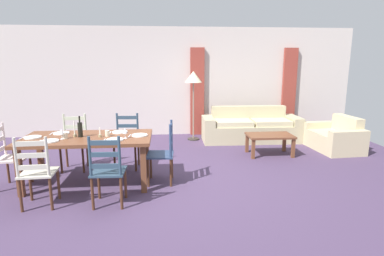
# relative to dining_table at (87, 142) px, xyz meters

# --- Properties ---
(ground_plane) EXTENTS (9.60, 9.60, 0.02)m
(ground_plane) POSITION_rel_dining_table_xyz_m (1.22, 0.06, -0.67)
(ground_plane) COLOR #473553
(wall_far) EXTENTS (9.60, 0.16, 2.70)m
(wall_far) POSITION_rel_dining_table_xyz_m (1.22, 3.36, 0.69)
(wall_far) COLOR beige
(wall_far) RESTS_ON ground_plane
(curtain_panel_left) EXTENTS (0.35, 0.08, 2.20)m
(curtain_panel_left) POSITION_rel_dining_table_xyz_m (1.99, 3.22, 0.44)
(curtain_panel_left) COLOR #95392F
(curtain_panel_left) RESTS_ON ground_plane
(curtain_panel_right) EXTENTS (0.35, 0.08, 2.20)m
(curtain_panel_right) POSITION_rel_dining_table_xyz_m (4.39, 3.22, 0.44)
(curtain_panel_right) COLOR #95392F
(curtain_panel_right) RESTS_ON ground_plane
(dining_table) EXTENTS (1.90, 0.96, 0.75)m
(dining_table) POSITION_rel_dining_table_xyz_m (0.00, 0.00, 0.00)
(dining_table) COLOR brown
(dining_table) RESTS_ON ground_plane
(dining_chair_near_left) EXTENTS (0.44, 0.42, 0.96)m
(dining_chair_near_left) POSITION_rel_dining_table_xyz_m (-0.46, -0.74, -0.19)
(dining_chair_near_left) COLOR beige
(dining_chair_near_left) RESTS_ON ground_plane
(dining_chair_near_right) EXTENTS (0.43, 0.41, 0.96)m
(dining_chair_near_right) POSITION_rel_dining_table_xyz_m (0.42, -0.77, -0.19)
(dining_chair_near_right) COLOR #2E4557
(dining_chair_near_right) RESTS_ON ground_plane
(dining_chair_far_left) EXTENTS (0.43, 0.41, 0.96)m
(dining_chair_far_left) POSITION_rel_dining_table_xyz_m (-0.41, 0.76, -0.19)
(dining_chair_far_left) COLOR beige
(dining_chair_far_left) RESTS_ON ground_plane
(dining_chair_far_right) EXTENTS (0.45, 0.43, 0.96)m
(dining_chair_far_right) POSITION_rel_dining_table_xyz_m (0.49, 0.76, -0.19)
(dining_chair_far_right) COLOR #2F4456
(dining_chair_far_right) RESTS_ON ground_plane
(dining_chair_head_west) EXTENTS (0.41, 0.43, 0.96)m
(dining_chair_head_west) POSITION_rel_dining_table_xyz_m (-1.15, -0.02, -0.19)
(dining_chair_head_west) COLOR beige
(dining_chair_head_west) RESTS_ON ground_plane
(dining_chair_head_east) EXTENTS (0.43, 0.45, 0.96)m
(dining_chair_head_east) POSITION_rel_dining_table_xyz_m (1.14, -0.02, -0.19)
(dining_chair_head_east) COLOR navy
(dining_chair_head_east) RESTS_ON ground_plane
(dinner_plate_near_left) EXTENTS (0.24, 0.24, 0.02)m
(dinner_plate_near_left) POSITION_rel_dining_table_xyz_m (-0.45, -0.25, 0.10)
(dinner_plate_near_left) COLOR white
(dinner_plate_near_left) RESTS_ON dining_table
(fork_near_left) EXTENTS (0.02, 0.17, 0.01)m
(fork_near_left) POSITION_rel_dining_table_xyz_m (-0.60, -0.25, 0.09)
(fork_near_left) COLOR silver
(fork_near_left) RESTS_ON dining_table
(dinner_plate_near_right) EXTENTS (0.24, 0.24, 0.02)m
(dinner_plate_near_right) POSITION_rel_dining_table_xyz_m (0.45, -0.25, 0.10)
(dinner_plate_near_right) COLOR white
(dinner_plate_near_right) RESTS_ON dining_table
(fork_near_right) EXTENTS (0.02, 0.17, 0.01)m
(fork_near_right) POSITION_rel_dining_table_xyz_m (0.30, -0.25, 0.09)
(fork_near_right) COLOR silver
(fork_near_right) RESTS_ON dining_table
(dinner_plate_far_left) EXTENTS (0.24, 0.24, 0.02)m
(dinner_plate_far_left) POSITION_rel_dining_table_xyz_m (-0.45, 0.25, 0.10)
(dinner_plate_far_left) COLOR white
(dinner_plate_far_left) RESTS_ON dining_table
(fork_far_left) EXTENTS (0.03, 0.17, 0.01)m
(fork_far_left) POSITION_rel_dining_table_xyz_m (-0.60, 0.25, 0.09)
(fork_far_left) COLOR silver
(fork_far_left) RESTS_ON dining_table
(dinner_plate_far_right) EXTENTS (0.24, 0.24, 0.02)m
(dinner_plate_far_right) POSITION_rel_dining_table_xyz_m (0.45, 0.25, 0.10)
(dinner_plate_far_right) COLOR white
(dinner_plate_far_right) RESTS_ON dining_table
(fork_far_right) EXTENTS (0.02, 0.17, 0.01)m
(fork_far_right) POSITION_rel_dining_table_xyz_m (0.30, 0.25, 0.09)
(fork_far_right) COLOR silver
(fork_far_right) RESTS_ON dining_table
(dinner_plate_head_west) EXTENTS (0.24, 0.24, 0.02)m
(dinner_plate_head_west) POSITION_rel_dining_table_xyz_m (-0.78, -0.00, 0.10)
(dinner_plate_head_west) COLOR white
(dinner_plate_head_west) RESTS_ON dining_table
(fork_head_west) EXTENTS (0.03, 0.17, 0.01)m
(fork_head_west) POSITION_rel_dining_table_xyz_m (-0.93, -0.00, 0.09)
(fork_head_west) COLOR silver
(fork_head_west) RESTS_ON dining_table
(dinner_plate_head_east) EXTENTS (0.24, 0.24, 0.02)m
(dinner_plate_head_east) POSITION_rel_dining_table_xyz_m (0.78, -0.00, 0.10)
(dinner_plate_head_east) COLOR white
(dinner_plate_head_east) RESTS_ON dining_table
(fork_head_east) EXTENTS (0.03, 0.17, 0.01)m
(fork_head_east) POSITION_rel_dining_table_xyz_m (0.63, -0.00, 0.09)
(fork_head_east) COLOR silver
(fork_head_east) RESTS_ON dining_table
(wine_bottle) EXTENTS (0.07, 0.07, 0.32)m
(wine_bottle) POSITION_rel_dining_table_xyz_m (-0.09, -0.00, 0.20)
(wine_bottle) COLOR black
(wine_bottle) RESTS_ON dining_table
(wine_glass_near_left) EXTENTS (0.06, 0.06, 0.16)m
(wine_glass_near_left) POSITION_rel_dining_table_xyz_m (-0.32, -0.13, 0.20)
(wine_glass_near_left) COLOR white
(wine_glass_near_left) RESTS_ON dining_table
(wine_glass_near_right) EXTENTS (0.06, 0.06, 0.16)m
(wine_glass_near_right) POSITION_rel_dining_table_xyz_m (0.58, -0.15, 0.20)
(wine_glass_near_right) COLOR white
(wine_glass_near_right) RESTS_ON dining_table
(coffee_cup_primary) EXTENTS (0.07, 0.07, 0.09)m
(coffee_cup_primary) POSITION_rel_dining_table_xyz_m (0.30, 0.01, 0.13)
(coffee_cup_primary) COLOR beige
(coffee_cup_primary) RESTS_ON dining_table
(coffee_cup_secondary) EXTENTS (0.07, 0.07, 0.09)m
(coffee_cup_secondary) POSITION_rel_dining_table_xyz_m (-0.29, -0.09, 0.13)
(coffee_cup_secondary) COLOR beige
(coffee_cup_secondary) RESTS_ON dining_table
(candle_tall) EXTENTS (0.05, 0.05, 0.24)m
(candle_tall) POSITION_rel_dining_table_xyz_m (-0.18, 0.02, 0.15)
(candle_tall) COLOR #998C66
(candle_tall) RESTS_ON dining_table
(candle_short) EXTENTS (0.05, 0.05, 0.15)m
(candle_short) POSITION_rel_dining_table_xyz_m (0.20, -0.04, 0.13)
(candle_short) COLOR #998C66
(candle_short) RESTS_ON dining_table
(couch) EXTENTS (2.29, 0.84, 0.80)m
(couch) POSITION_rel_dining_table_xyz_m (3.20, 2.49, -0.37)
(couch) COLOR #BAAF87
(couch) RESTS_ON ground_plane
(coffee_table) EXTENTS (0.90, 0.56, 0.42)m
(coffee_table) POSITION_rel_dining_table_xyz_m (3.26, 1.27, -0.31)
(coffee_table) COLOR brown
(coffee_table) RESTS_ON ground_plane
(armchair_upholstered) EXTENTS (0.88, 1.22, 0.72)m
(armchair_upholstered) POSITION_rel_dining_table_xyz_m (4.81, 1.53, -0.41)
(armchair_upholstered) COLOR #C9BA90
(armchair_upholstered) RESTS_ON ground_plane
(standing_lamp) EXTENTS (0.40, 0.40, 1.64)m
(standing_lamp) POSITION_rel_dining_table_xyz_m (1.84, 2.67, 0.75)
(standing_lamp) COLOR #332D28
(standing_lamp) RESTS_ON ground_plane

